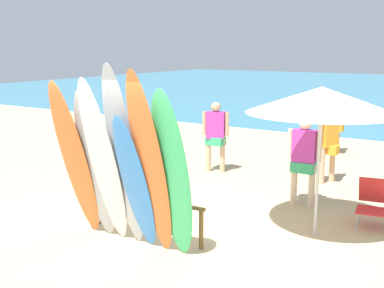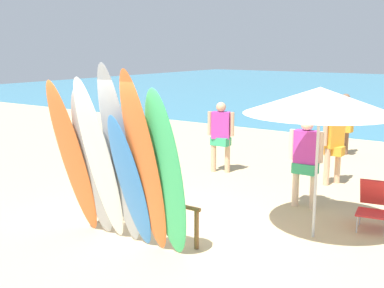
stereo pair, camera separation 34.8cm
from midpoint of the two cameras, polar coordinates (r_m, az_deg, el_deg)
ground at (r=20.48m, az=18.84°, el=2.40°), size 60.00×60.00×0.00m
surfboard_rack at (r=7.78m, az=-6.51°, el=-7.20°), size 2.10×0.07×0.64m
surfboard_orange_0 at (r=7.68m, az=-14.74°, el=-1.86°), size 0.51×0.83×2.49m
surfboard_grey_1 at (r=7.52m, az=-12.47°, el=-2.46°), size 0.59×0.73×2.38m
surfboard_white_2 at (r=7.25m, az=-11.61°, el=-2.21°), size 0.52×0.90×2.56m
surfboard_grey_3 at (r=7.10m, az=-9.36°, el=-1.63°), size 0.49×0.70×2.74m
surfboard_blue_4 at (r=7.03m, az=-8.09°, el=-4.62°), size 0.54×0.74×2.05m
surfboard_orange_5 at (r=6.72m, az=-6.41°, el=-2.54°), size 0.49×0.81×2.68m
surfboard_green_6 at (r=6.66m, az=-3.82°, el=-3.72°), size 0.58×0.62×2.44m
beachgoer_by_water at (r=9.57m, az=-7.19°, el=-1.13°), size 0.57×0.30×1.56m
beachgoer_strolling at (r=10.96m, az=14.74°, el=0.53°), size 0.44×0.59×1.68m
beachgoer_photographing at (r=14.00m, az=15.67°, el=2.79°), size 0.44×0.63×1.70m
beachgoer_near_rack at (r=9.22m, az=11.86°, el=-1.33°), size 0.63×0.27×1.68m
beachgoer_midbeach at (r=11.55m, az=1.91°, el=1.41°), size 0.60×0.34×1.67m
beach_chair_red at (r=8.70m, az=19.29°, el=-6.21°), size 0.61×0.81×0.79m
beach_umbrella at (r=7.60m, az=13.59°, el=5.00°), size 2.29×2.29×2.35m
distant_boat at (r=24.33m, az=13.05°, el=4.38°), size 4.23×1.10×0.33m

